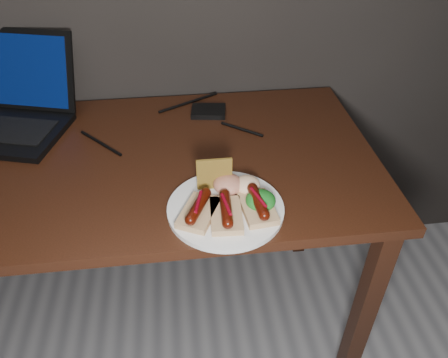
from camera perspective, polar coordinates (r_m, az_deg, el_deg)
desk at (r=1.27m, az=-12.99°, el=-0.78°), size 1.40×0.70×0.75m
laptop at (r=1.46m, az=-26.67°, el=8.31°), size 0.44×0.42×0.25m
hard_drive at (r=1.39m, az=-2.04°, el=8.83°), size 0.12×0.09×0.02m
desk_cables at (r=1.35m, az=-12.78°, el=6.71°), size 0.85×0.33×0.01m
plate at (r=1.02m, az=0.20°, el=-3.87°), size 0.33×0.33×0.01m
bread_sausage_left at (r=0.98m, az=-3.33°, el=-4.03°), size 0.11×0.13×0.04m
bread_sausage_center at (r=0.97m, az=0.29°, el=-4.38°), size 0.08×0.12×0.04m
bread_sausage_right at (r=0.99m, az=4.44°, el=-3.42°), size 0.08×0.12×0.04m
crispbread at (r=1.04m, az=-1.27°, el=0.67°), size 0.08×0.01×0.08m
salad_greens at (r=1.00m, az=4.81°, el=-2.80°), size 0.07×0.07×0.04m
salsa_mound at (r=1.04m, az=0.53°, el=-0.69°), size 0.07×0.07×0.04m
coleslaw_mound at (r=1.05m, az=3.01°, el=-0.76°), size 0.06×0.06×0.04m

